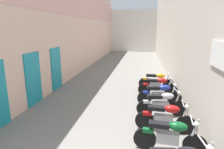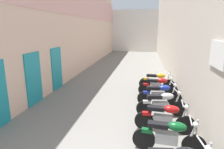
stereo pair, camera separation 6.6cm
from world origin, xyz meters
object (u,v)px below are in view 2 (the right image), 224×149
(motorcycle_sixth, at_px, (160,94))
(motorcycle_seventh, at_px, (158,86))
(motorcycle_eighth, at_px, (157,81))
(motorcycle_fourth, at_px, (165,117))
(motorcycle_third, at_px, (169,136))
(motorcycle_fifth, at_px, (162,103))

(motorcycle_sixth, distance_m, motorcycle_seventh, 1.16)
(motorcycle_eighth, bearing_deg, motorcycle_sixth, -90.00)
(motorcycle_seventh, bearing_deg, motorcycle_fourth, -90.00)
(motorcycle_seventh, bearing_deg, motorcycle_third, -90.00)
(motorcycle_fourth, distance_m, motorcycle_eighth, 4.35)
(motorcycle_fifth, distance_m, motorcycle_eighth, 3.21)
(motorcycle_fifth, distance_m, motorcycle_sixth, 1.05)
(motorcycle_fifth, relative_size, motorcycle_sixth, 1.00)
(motorcycle_seventh, distance_m, motorcycle_eighth, 1.00)
(motorcycle_third, distance_m, motorcycle_seventh, 4.43)
(motorcycle_third, bearing_deg, motorcycle_fourth, 90.00)
(motorcycle_fourth, distance_m, motorcycle_fifth, 1.14)
(motorcycle_third, relative_size, motorcycle_seventh, 1.00)
(motorcycle_seventh, bearing_deg, motorcycle_fifth, -90.00)
(motorcycle_fifth, bearing_deg, motorcycle_third, -90.00)
(motorcycle_fourth, height_order, motorcycle_eighth, same)
(motorcycle_fifth, xyz_separation_m, motorcycle_sixth, (0.00, 1.05, 0.00))
(motorcycle_sixth, height_order, motorcycle_seventh, same)
(motorcycle_fifth, bearing_deg, motorcycle_fourth, -90.00)
(motorcycle_third, xyz_separation_m, motorcycle_eighth, (0.00, 5.43, 0.00))
(motorcycle_fifth, height_order, motorcycle_eighth, same)
(motorcycle_third, bearing_deg, motorcycle_eighth, 90.00)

